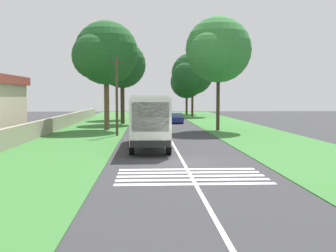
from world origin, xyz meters
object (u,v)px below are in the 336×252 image
at_px(coach_bus, 150,117).
at_px(roadside_tree_right_1, 186,83).
at_px(roadside_tree_left_0, 121,66).
at_px(roadside_tree_right_2, 217,52).
at_px(trailing_car_1, 176,118).
at_px(roadside_tree_left_2, 104,55).
at_px(trailing_car_0, 149,122).
at_px(roadside_tree_left_1, 121,70).
at_px(roadside_tree_right_0, 191,75).
at_px(utility_pole, 117,95).

relative_size(coach_bus, roadside_tree_right_1, 1.15).
bearing_deg(roadside_tree_left_0, roadside_tree_right_2, -136.51).
height_order(coach_bus, trailing_car_1, coach_bus).
xyz_separation_m(roadside_tree_left_0, roadside_tree_left_2, (-10.12, 1.19, 0.47)).
bearing_deg(roadside_tree_left_2, trailing_car_0, -62.86).
height_order(trailing_car_1, roadside_tree_right_2, roadside_tree_right_2).
distance_m(trailing_car_0, roadside_tree_right_2, 11.11).
xyz_separation_m(trailing_car_1, roadside_tree_left_2, (-11.48, 8.51, 7.41)).
bearing_deg(roadside_tree_right_1, trailing_car_1, 172.01).
xyz_separation_m(roadside_tree_left_1, roadside_tree_right_2, (-21.64, -11.30, 0.64)).
height_order(roadside_tree_left_0, roadside_tree_right_1, roadside_tree_left_0).
relative_size(roadside_tree_left_2, roadside_tree_right_2, 0.97).
distance_m(roadside_tree_left_0, roadside_tree_right_0, 22.58).
height_order(coach_bus, utility_pole, utility_pole).
distance_m(trailing_car_1, roadside_tree_left_0, 10.18).
xyz_separation_m(roadside_tree_left_2, utility_pole, (-7.03, -1.78, -4.28)).
distance_m(trailing_car_0, roadside_tree_left_0, 10.95).
relative_size(roadside_tree_left_1, utility_pole, 1.47).
relative_size(trailing_car_1, roadside_tree_right_1, 0.44).
height_order(roadside_tree_left_0, roadside_tree_right_0, roadside_tree_right_0).
xyz_separation_m(trailing_car_1, utility_pole, (-18.51, 6.74, 3.13)).
height_order(trailing_car_0, roadside_tree_left_1, roadside_tree_left_1).
height_order(roadside_tree_left_1, roadside_tree_right_2, roadside_tree_right_2).
height_order(trailing_car_1, utility_pole, utility_pole).
xyz_separation_m(roadside_tree_left_1, roadside_tree_right_0, (9.21, -11.86, -0.27)).
distance_m(coach_bus, roadside_tree_right_0, 46.59).
height_order(coach_bus, roadside_tree_right_1, roadside_tree_right_1).
height_order(roadside_tree_left_0, utility_pole, roadside_tree_left_0).
bearing_deg(roadside_tree_left_2, utility_pole, -165.81).
distance_m(trailing_car_1, roadside_tree_left_1, 13.89).
relative_size(roadside_tree_right_0, roadside_tree_right_1, 1.17).
bearing_deg(roadside_tree_right_1, roadside_tree_left_0, 158.82).
xyz_separation_m(trailing_car_0, roadside_tree_left_2, (-2.44, 4.77, 7.41)).
bearing_deg(roadside_tree_left_1, roadside_tree_right_1, -32.44).
xyz_separation_m(trailing_car_0, roadside_tree_left_1, (18.02, 4.16, 7.06)).
bearing_deg(trailing_car_0, roadside_tree_right_2, -116.92).
xyz_separation_m(coach_bus, roadside_tree_right_2, (14.77, -7.20, 6.22)).
height_order(roadside_tree_right_0, roadside_tree_right_2, roadside_tree_right_2).
relative_size(roadside_tree_right_1, roadside_tree_right_2, 0.81).
xyz_separation_m(roadside_tree_left_0, roadside_tree_right_0, (19.56, -11.28, -0.16)).
bearing_deg(roadside_tree_right_0, coach_bus, 170.35).
height_order(coach_bus, roadside_tree_left_1, roadside_tree_left_1).
height_order(roadside_tree_right_0, roadside_tree_right_1, roadside_tree_right_0).
height_order(roadside_tree_left_1, roadside_tree_right_1, roadside_tree_left_1).
height_order(coach_bus, roadside_tree_left_2, roadside_tree_left_2).
xyz_separation_m(coach_bus, trailing_car_0, (18.40, -0.06, -1.48)).
bearing_deg(coach_bus, roadside_tree_left_2, 16.46).
xyz_separation_m(roadside_tree_left_0, roadside_tree_left_1, (10.34, 0.58, 0.12)).
xyz_separation_m(coach_bus, roadside_tree_left_1, (36.41, 4.10, 5.58)).
xyz_separation_m(coach_bus, utility_pole, (8.92, 2.94, 1.65)).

